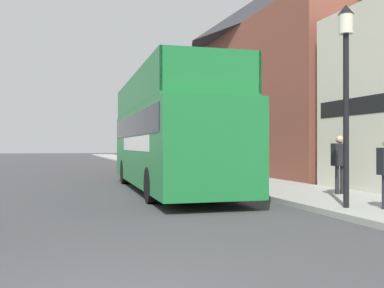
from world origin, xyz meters
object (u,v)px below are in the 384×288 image
lamp_post_nearest (346,67)px  lamp_post_third (164,115)px  parked_car_ahead_of_bus (147,163)px  lamp_post_second (212,97)px  tour_bus (168,140)px  pedestrian_third (340,159)px

lamp_post_nearest → lamp_post_third: bearing=90.5°
lamp_post_nearest → parked_car_ahead_of_bus: bearing=97.0°
lamp_post_second → tour_bus: bearing=-135.5°
tour_bus → lamp_post_third: size_ratio=2.26×
lamp_post_nearest → lamp_post_third: lamp_post_third is taller
tour_bus → lamp_post_second: 3.89m
pedestrian_third → lamp_post_third: (-1.76, 14.90, 2.25)m
lamp_post_second → lamp_post_third: bearing=89.9°
parked_car_ahead_of_bus → lamp_post_second: bearing=-75.3°
tour_bus → parked_car_ahead_of_bus: (0.85, 8.11, -1.10)m
lamp_post_third → parked_car_ahead_of_bus: bearing=-118.3°
pedestrian_third → lamp_post_second: 6.88m
parked_car_ahead_of_bus → pedestrian_third: 12.39m
pedestrian_third → lamp_post_nearest: (-1.60, -2.51, 2.18)m
tour_bus → lamp_post_second: (2.45, 2.40, 1.82)m
parked_car_ahead_of_bus → lamp_post_third: (1.61, 2.99, 2.76)m
tour_bus → lamp_post_second: bearing=46.5°
tour_bus → lamp_post_second: size_ratio=2.14×
tour_bus → lamp_post_nearest: (2.63, -6.30, 1.59)m
pedestrian_third → lamp_post_third: size_ratio=0.36×
parked_car_ahead_of_bus → lamp_post_second: (1.60, -5.71, 2.92)m
parked_car_ahead_of_bus → lamp_post_second: lamp_post_second is taller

